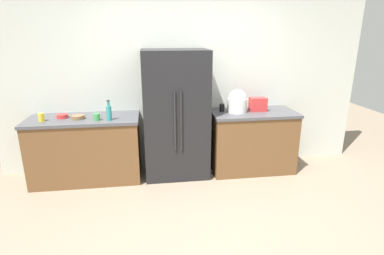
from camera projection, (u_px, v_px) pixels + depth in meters
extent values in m
plane|color=gray|center=(203.00, 224.00, 3.29)|extent=(10.73, 10.73, 0.00)
cube|color=silver|center=(184.00, 66.00, 4.42)|extent=(5.36, 0.10, 3.03)
cube|color=brown|center=(87.00, 150.00, 4.21)|extent=(1.43, 0.63, 0.85)
cube|color=#4C4C51|center=(83.00, 119.00, 4.07)|extent=(1.46, 0.66, 0.04)
cube|color=brown|center=(252.00, 142.00, 4.52)|extent=(1.18, 0.63, 0.85)
cube|color=#4C4C51|center=(253.00, 113.00, 4.39)|extent=(1.21, 0.66, 0.04)
cube|color=black|center=(176.00, 115.00, 4.24)|extent=(0.89, 0.60, 1.77)
cylinder|color=#262628|center=(175.00, 121.00, 3.93)|extent=(0.02, 0.02, 0.80)
cylinder|color=#262628|center=(181.00, 121.00, 3.94)|extent=(0.02, 0.02, 0.80)
cube|color=red|center=(258.00, 104.00, 4.40)|extent=(0.24, 0.15, 0.19)
cylinder|color=white|center=(237.00, 105.00, 4.34)|extent=(0.28, 0.28, 0.20)
sphere|color=white|center=(237.00, 98.00, 4.31)|extent=(0.26, 0.26, 0.26)
cylinder|color=teal|center=(109.00, 113.00, 3.93)|extent=(0.07, 0.07, 0.19)
cylinder|color=teal|center=(108.00, 104.00, 3.89)|extent=(0.03, 0.03, 0.06)
cylinder|color=#333338|center=(108.00, 101.00, 3.88)|extent=(0.04, 0.04, 0.02)
cylinder|color=yellow|center=(41.00, 117.00, 3.89)|extent=(0.07, 0.07, 0.10)
cylinder|color=green|center=(97.00, 117.00, 3.94)|extent=(0.08, 0.08, 0.09)
cylinder|color=black|center=(222.00, 108.00, 4.39)|extent=(0.07, 0.07, 0.11)
cylinder|color=brown|center=(78.00, 117.00, 4.01)|extent=(0.17, 0.17, 0.05)
cylinder|color=red|center=(62.00, 116.00, 4.05)|extent=(0.14, 0.14, 0.05)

